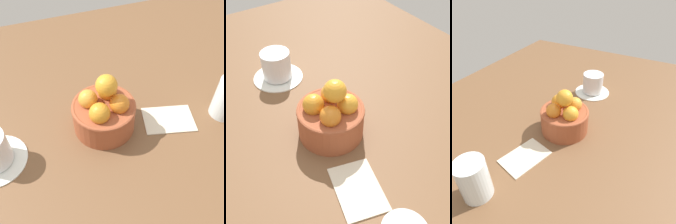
{
  "view_description": "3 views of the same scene",
  "coord_description": "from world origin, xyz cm",
  "views": [
    {
      "loc": [
        12.18,
        37.55,
        48.61
      ],
      "look_at": [
        -1.63,
        0.89,
        5.13
      ],
      "focal_mm": 41.81,
      "sensor_mm": 36.0,
      "label": 1
    },
    {
      "loc": [
        -39.72,
        24.61,
        49.99
      ],
      "look_at": [
        -0.44,
        -1.56,
        5.63
      ],
      "focal_mm": 48.9,
      "sensor_mm": 36.0,
      "label": 2
    },
    {
      "loc": [
        -45.04,
        -24.29,
        43.91
      ],
      "look_at": [
        -0.87,
        -0.29,
        7.29
      ],
      "focal_mm": 34.54,
      "sensor_mm": 36.0,
      "label": 3
    }
  ],
  "objects": [
    {
      "name": "water_glass",
      "position": [
        -28.96,
        6.49,
        5.04
      ],
      "size": [
        6.67,
        6.67,
        10.08
      ],
      "primitive_type": "cylinder",
      "color": "silver",
      "rests_on": "ground_plane"
    },
    {
      "name": "ground_plane",
      "position": [
        0.0,
        0.0,
        -1.59
      ],
      "size": [
        139.67,
        111.66,
        3.17
      ],
      "primitive_type": "cube",
      "color": "brown"
    },
    {
      "name": "coffee_cup",
      "position": [
        24.91,
        1.06,
        3.46
      ],
      "size": [
        13.23,
        13.23,
        7.88
      ],
      "color": "white",
      "rests_on": "ground_plane"
    },
    {
      "name": "terracotta_bowl",
      "position": [
        -0.05,
        -0.01,
        5.06
      ],
      "size": [
        14.46,
        14.46,
        14.54
      ],
      "color": "#9E4C2D",
      "rests_on": "ground_plane"
    },
    {
      "name": "folded_napkin",
      "position": [
        -15.26,
        3.81,
        0.3
      ],
      "size": [
        13.93,
        11.29,
        0.6
      ],
      "primitive_type": "cube",
      "rotation": [
        0.0,
        0.0,
        -0.26
      ],
      "color": "beige",
      "rests_on": "ground_plane"
    }
  ]
}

